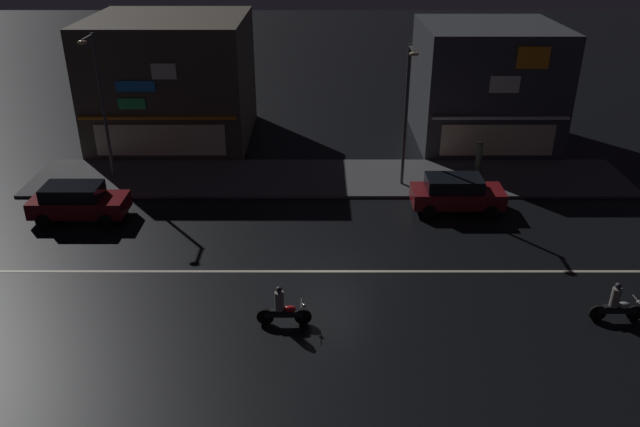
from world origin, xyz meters
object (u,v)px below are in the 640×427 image
object	(u,v)px
motorcycle_following	(283,309)
motorcycle_lead	(617,305)
pedestrian_on_sidewalk	(480,156)
streetlamp_mid	(408,106)
streetlamp_west	(101,96)
parked_car_trailing	(457,193)
parked_car_near_kerb	(79,201)
traffic_cone	(470,204)

from	to	relation	value
motorcycle_following	motorcycle_lead	bearing A→B (deg)	175.59
pedestrian_on_sidewalk	motorcycle_following	bearing A→B (deg)	59.02
motorcycle_lead	pedestrian_on_sidewalk	bearing A→B (deg)	-90.89
motorcycle_lead	streetlamp_mid	bearing A→B (deg)	-70.37
pedestrian_on_sidewalk	motorcycle_lead	size ratio (longest dim) A/B	0.91
streetlamp_west	streetlamp_mid	size ratio (longest dim) A/B	1.04
motorcycle_following	streetlamp_west	bearing A→B (deg)	-58.40
streetlamp_west	motorcycle_lead	distance (m)	25.01
streetlamp_west	parked_car_trailing	distance (m)	18.18
motorcycle_lead	motorcycle_following	size ratio (longest dim) A/B	1.00
parked_car_near_kerb	streetlamp_mid	bearing A→B (deg)	13.02
parked_car_near_kerb	parked_car_trailing	distance (m)	17.59
parked_car_trailing	traffic_cone	bearing A→B (deg)	-173.19
streetlamp_mid	motorcycle_lead	distance (m)	13.52
pedestrian_on_sidewalk	motorcycle_lead	xyz separation A→B (m)	(1.70, -13.57, -0.32)
parked_car_near_kerb	motorcycle_following	xyz separation A→B (m)	(9.83, -8.20, -0.24)
pedestrian_on_sidewalk	motorcycle_following	xyz separation A→B (m)	(-9.85, -13.80, -0.32)
motorcycle_following	pedestrian_on_sidewalk	bearing A→B (deg)	-131.05
pedestrian_on_sidewalk	motorcycle_following	world-z (taller)	pedestrian_on_sidewalk
streetlamp_mid	pedestrian_on_sidewalk	bearing A→B (deg)	25.33
pedestrian_on_sidewalk	traffic_cone	world-z (taller)	pedestrian_on_sidewalk
streetlamp_mid	parked_car_near_kerb	distance (m)	16.13
parked_car_trailing	motorcycle_following	world-z (taller)	parked_car_trailing
pedestrian_on_sidewalk	motorcycle_lead	bearing A→B (deg)	101.68
streetlamp_west	pedestrian_on_sidewalk	distance (m)	19.90
parked_car_trailing	motorcycle_lead	world-z (taller)	parked_car_trailing
parked_car_near_kerb	streetlamp_west	bearing A→B (deg)	88.39
streetlamp_west	parked_car_trailing	bearing A→B (deg)	-11.89
streetlamp_mid	traffic_cone	bearing A→B (deg)	-41.08
streetlamp_mid	parked_car_trailing	xyz separation A→B (m)	(2.22, -2.60, -3.47)
streetlamp_mid	pedestrian_on_sidewalk	distance (m)	5.87
parked_car_near_kerb	traffic_cone	distance (m)	18.27
motorcycle_lead	traffic_cone	size ratio (longest dim) A/B	3.45
streetlamp_mid	traffic_cone	xyz separation A→B (m)	(2.89, -2.52, -4.06)
streetlamp_mid	parked_car_near_kerb	size ratio (longest dim) A/B	1.65
streetlamp_mid	pedestrian_on_sidewalk	size ratio (longest dim) A/B	4.11
streetlamp_west	parked_car_trailing	size ratio (longest dim) A/B	1.73
parked_car_trailing	parked_car_near_kerb	bearing A→B (deg)	3.11
parked_car_near_kerb	parked_car_trailing	size ratio (longest dim) A/B	1.00
pedestrian_on_sidewalk	traffic_cone	xyz separation A→B (m)	(-1.45, -4.57, -0.68)
motorcycle_following	traffic_cone	size ratio (longest dim) A/B	3.45
streetlamp_mid	motorcycle_following	distance (m)	13.49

